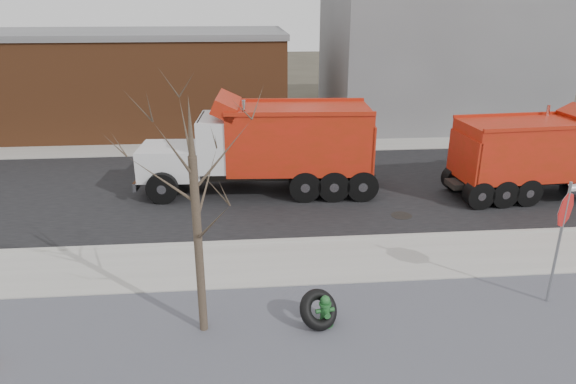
{
  "coord_description": "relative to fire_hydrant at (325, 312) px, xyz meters",
  "views": [
    {
      "loc": [
        -2.18,
        -12.24,
        6.86
      ],
      "look_at": [
        -0.93,
        2.13,
        1.4
      ],
      "focal_mm": 32.0,
      "sensor_mm": 36.0,
      "label": 1
    }
  ],
  "objects": [
    {
      "name": "building_brick",
      "position": [
        -9.48,
        19.67,
        2.31
      ],
      "size": [
        20.2,
        8.2,
        5.3
      ],
      "color": "brown",
      "rests_on": "ground"
    },
    {
      "name": "stop_sign",
      "position": [
        5.48,
        0.47,
        1.72
      ],
      "size": [
        0.69,
        0.52,
        3.07
      ],
      "rotation": [
        0.0,
        0.0,
        0.25
      ],
      "color": "gray",
      "rests_on": "ground"
    },
    {
      "name": "dump_truck_red_b",
      "position": [
        -0.83,
        8.59,
        1.51
      ],
      "size": [
        8.7,
        2.94,
        3.64
      ],
      "rotation": [
        0.0,
        0.0,
        3.09
      ],
      "color": "black",
      "rests_on": "ground"
    },
    {
      "name": "dump_truck_red_a",
      "position": [
        9.2,
        7.39,
        1.27
      ],
      "size": [
        7.92,
        2.67,
        3.18
      ],
      "rotation": [
        0.0,
        0.0,
        0.07
      ],
      "color": "black",
      "rests_on": "ground"
    },
    {
      "name": "curb",
      "position": [
        0.52,
        4.22,
        -0.29
      ],
      "size": [
        60.0,
        0.15,
        0.11
      ],
      "primitive_type": "cube",
      "color": "#9E9B93",
      "rests_on": "ground"
    },
    {
      "name": "fire_hydrant",
      "position": [
        0.0,
        0.0,
        0.0
      ],
      "size": [
        0.43,
        0.42,
        0.76
      ],
      "rotation": [
        0.0,
        0.0,
        0.14
      ],
      "color": "#2A703B",
      "rests_on": "ground"
    },
    {
      "name": "truck_tire",
      "position": [
        -0.15,
        0.01,
        0.06
      ],
      "size": [
        1.18,
        1.12,
        0.9
      ],
      "color": "black",
      "rests_on": "ground"
    },
    {
      "name": "building_grey",
      "position": [
        9.52,
        20.67,
        3.65
      ],
      "size": [
        12.0,
        10.0,
        8.0
      ],
      "color": "gray",
      "rests_on": "ground"
    },
    {
      "name": "bare_tree",
      "position": [
        -2.68,
        0.07,
        2.95
      ],
      "size": [
        3.2,
        3.2,
        5.2
      ],
      "color": "#382D23",
      "rests_on": "ground"
    },
    {
      "name": "ground",
      "position": [
        0.52,
        2.67,
        -0.35
      ],
      "size": [
        120.0,
        120.0,
        0.0
      ],
      "primitive_type": "plane",
      "color": "#383328",
      "rests_on": "ground"
    },
    {
      "name": "gravel_verge",
      "position": [
        0.52,
        -0.83,
        -0.33
      ],
      "size": [
        60.0,
        5.0,
        0.03
      ],
      "primitive_type": "cube",
      "color": "slate",
      "rests_on": "ground"
    },
    {
      "name": "road",
      "position": [
        0.52,
        8.97,
        -0.34
      ],
      "size": [
        60.0,
        9.4,
        0.02
      ],
      "primitive_type": "cube",
      "color": "black",
      "rests_on": "ground"
    },
    {
      "name": "sidewalk",
      "position": [
        0.52,
        2.92,
        -0.32
      ],
      "size": [
        60.0,
        2.5,
        0.06
      ],
      "primitive_type": "cube",
      "color": "#9E9B93",
      "rests_on": "ground"
    },
    {
      "name": "far_sidewalk",
      "position": [
        0.52,
        14.67,
        -0.32
      ],
      "size": [
        60.0,
        2.0,
        0.06
      ],
      "primitive_type": "cube",
      "color": "#9E9B93",
      "rests_on": "ground"
    }
  ]
}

